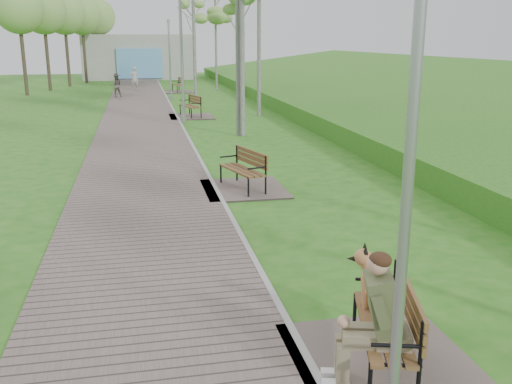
% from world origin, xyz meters
% --- Properties ---
extents(walkway, '(3.50, 67.00, 0.04)m').
position_xyz_m(walkway, '(-1.75, 21.50, 0.02)').
color(walkway, '#675953').
rests_on(walkway, ground).
extents(kerb, '(0.10, 67.00, 0.05)m').
position_xyz_m(kerb, '(0.00, 21.50, 0.03)').
color(kerb, '#999993').
rests_on(kerb, ground).
extents(embankment, '(14.00, 70.00, 1.60)m').
position_xyz_m(embankment, '(12.00, 20.00, 0.00)').
color(embankment, '#538B30').
rests_on(embankment, ground).
extents(building_north, '(10.00, 5.20, 4.00)m').
position_xyz_m(building_north, '(-1.50, 50.97, 1.99)').
color(building_north, '#9E9E99').
rests_on(building_north, ground).
extents(bench_main, '(2.04, 2.27, 1.78)m').
position_xyz_m(bench_main, '(0.73, 0.80, 0.50)').
color(bench_main, '#675953').
rests_on(bench_main, ground).
extents(bench_second, '(1.99, 2.21, 1.22)m').
position_xyz_m(bench_second, '(0.65, 8.97, 0.23)').
color(bench_second, '#675953').
rests_on(bench_second, ground).
extents(bench_third, '(2.06, 2.29, 1.27)m').
position_xyz_m(bench_third, '(0.64, 22.87, 0.24)').
color(bench_third, '#675953').
rests_on(bench_third, ground).
extents(bench_far, '(2.03, 2.25, 1.24)m').
position_xyz_m(bench_far, '(1.01, 36.25, 0.23)').
color(bench_far, '#675953').
rests_on(bench_far, ground).
extents(lamp_post_near, '(0.17, 0.17, 4.40)m').
position_xyz_m(lamp_post_near, '(0.44, -0.17, 2.06)').
color(lamp_post_near, '#999BA0').
rests_on(lamp_post_near, ground).
extents(lamp_post_second, '(0.23, 0.23, 5.84)m').
position_xyz_m(lamp_post_second, '(0.17, 21.04, 2.73)').
color(lamp_post_second, '#999BA0').
rests_on(lamp_post_second, ground).
extents(lamp_post_third, '(0.18, 0.18, 4.74)m').
position_xyz_m(lamp_post_third, '(0.21, 31.11, 2.22)').
color(lamp_post_third, '#999BA0').
rests_on(lamp_post_third, ground).
extents(pedestrian_near, '(0.65, 0.46, 1.69)m').
position_xyz_m(pedestrian_near, '(-1.97, 38.38, 0.84)').
color(pedestrian_near, beige).
rests_on(pedestrian_near, ground).
extents(pedestrian_far, '(0.74, 0.58, 1.51)m').
position_xyz_m(pedestrian_far, '(-3.11, 33.26, 0.75)').
color(pedestrian_far, gray).
rests_on(pedestrian_far, ground).
extents(birch_far_c, '(2.32, 2.32, 7.46)m').
position_xyz_m(birch_far_c, '(4.76, 32.16, 5.86)').
color(birch_far_c, silver).
rests_on(birch_far_c, ground).
extents(birch_distant_a, '(2.31, 2.31, 7.56)m').
position_xyz_m(birch_distant_a, '(3.82, 36.83, 5.93)').
color(birch_distant_a, silver).
rests_on(birch_distant_a, ground).
extents(birch_distant_b, '(2.34, 2.34, 7.99)m').
position_xyz_m(birch_distant_b, '(3.60, 50.51, 6.27)').
color(birch_distant_b, silver).
rests_on(birch_distant_b, ground).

